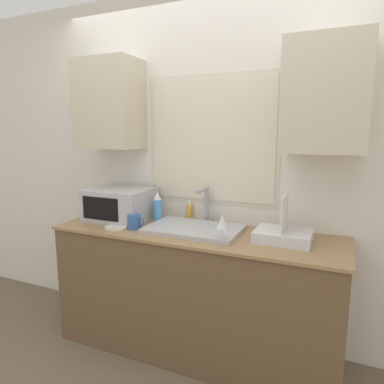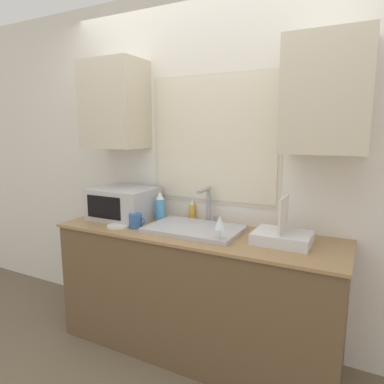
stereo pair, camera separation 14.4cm
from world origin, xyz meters
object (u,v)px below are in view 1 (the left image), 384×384
Objects in this scene: dish_rack at (283,234)px; spray_bottle at (158,207)px; microwave at (120,204)px; wine_glass at (222,223)px; soap_bottle at (189,212)px; mug_near_sink at (134,222)px; faucet at (206,202)px.

spray_bottle is (-0.96, 0.10, 0.06)m from dish_rack.
microwave is 1.27m from dish_rack.
wine_glass is (0.62, -0.29, 0.02)m from spray_bottle.
spray_bottle is at bearing 10.27° from microwave.
microwave is 3.25× the size of soap_bottle.
mug_near_sink is at bearing -123.82° from soap_bottle.
microwave reaches higher than soap_bottle.
faucet reaches higher than wine_glass.
spray_bottle is at bearing -144.90° from soap_bottle.
dish_rack is 1.02m from mug_near_sink.
microwave reaches higher than mug_near_sink.
faucet reaches higher than soap_bottle.
soap_bottle is 0.83× the size of wine_glass.
microwave is (-0.66, -0.15, -0.05)m from faucet.
faucet is at bearing -18.55° from soap_bottle.
microwave is 3.70× the size of mug_near_sink.
faucet is 0.54m from mug_near_sink.
spray_bottle reaches higher than wine_glass.
dish_rack is 1.92× the size of wine_glass.
faucet is at bearing 162.03° from dish_rack.
microwave is at bearing -158.75° from soap_bottle.
spray_bottle is 0.25m from soap_bottle.
faucet is 0.19m from soap_bottle.
wine_glass is at bearing -14.49° from microwave.
faucet is 2.14× the size of mug_near_sink.
mug_near_sink is at bearing -102.60° from spray_bottle.
soap_bottle is 1.14× the size of mug_near_sink.
faucet is 0.37m from spray_bottle.
faucet is at bearing 12.34° from microwave.
dish_rack reaches higher than wine_glass.
faucet reaches higher than mug_near_sink.
spray_bottle is (-0.36, -0.09, -0.06)m from faucet.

